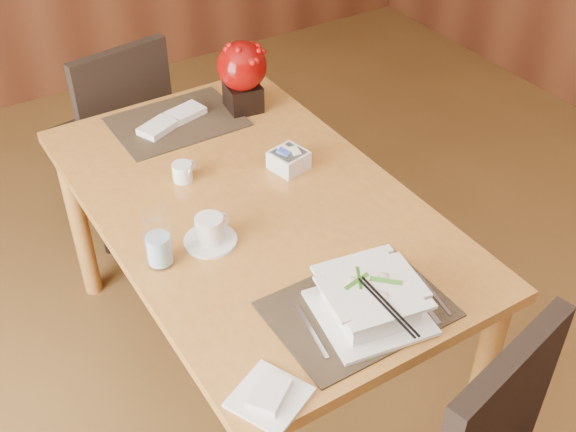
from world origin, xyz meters
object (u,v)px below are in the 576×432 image
soup_setting (371,301)px  bread_plate (270,397)px  dining_table (253,225)px  coffee_cup (210,232)px  far_chair (117,129)px  berry_decor (242,72)px  water_glass (158,239)px  creamer_jug (182,172)px  sugar_caddy (289,160)px

soup_setting → bread_plate: bearing=-156.1°
soup_setting → bread_plate: soup_setting is taller
dining_table → bread_plate: size_ratio=9.64×
coffee_cup → far_chair: far_chair is taller
coffee_cup → berry_decor: size_ratio=0.58×
coffee_cup → water_glass: size_ratio=0.88×
water_glass → bread_plate: (0.02, -0.56, -0.08)m
soup_setting → coffee_cup: (-0.21, 0.48, -0.02)m
dining_table → creamer_jug: size_ratio=18.05×
berry_decor → bread_plate: size_ratio=1.70×
far_chair → creamer_jug: bearing=78.3°
dining_table → coffee_cup: (-0.20, -0.11, 0.13)m
coffee_cup → sugar_caddy: coffee_cup is taller
soup_setting → water_glass: 0.60m
soup_setting → creamer_jug: 0.81m
dining_table → sugar_caddy: sugar_caddy is taller
soup_setting → sugar_caddy: size_ratio=2.90×
coffee_cup → bread_plate: (-0.14, -0.56, -0.03)m
berry_decor → sugar_caddy: bearing=-98.5°
coffee_cup → far_chair: size_ratio=0.17×
creamer_jug → water_glass: bearing=-145.6°
water_glass → sugar_caddy: size_ratio=1.67×
creamer_jug → berry_decor: berry_decor is taller
far_chair → berry_decor: bearing=116.1°
soup_setting → creamer_jug: size_ratio=3.69×
sugar_caddy → water_glass: bearing=-159.6°
coffee_cup → berry_decor: bearing=53.6°
dining_table → bread_plate: 0.76m
far_chair → bread_plate: bearing=73.0°
dining_table → sugar_caddy: bearing=25.7°
dining_table → coffee_cup: bearing=-152.1°
dining_table → far_chair: size_ratio=1.64×
dining_table → far_chair: bearing=95.2°
coffee_cup → creamer_jug: (0.07, 0.32, -0.01)m
water_glass → dining_table: bearing=17.5°
soup_setting → far_chair: far_chair is taller
soup_setting → coffee_cup: bearing=123.8°
sugar_caddy → berry_decor: berry_decor is taller
creamer_jug → far_chair: (0.04, 0.78, -0.26)m
water_glass → bread_plate: size_ratio=1.14×
water_glass → creamer_jug: water_glass is taller
coffee_cup → far_chair: 1.14m
coffee_cup → berry_decor: berry_decor is taller
bread_plate → far_chair: bearing=81.6°
soup_setting → bread_plate: 0.36m
sugar_caddy → berry_decor: 0.44m
soup_setting → far_chair: size_ratio=0.34×
soup_setting → coffee_cup: soup_setting is taller
bread_plate → sugar_caddy: bearing=55.3°
soup_setting → far_chair: (-0.10, 1.58, -0.29)m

